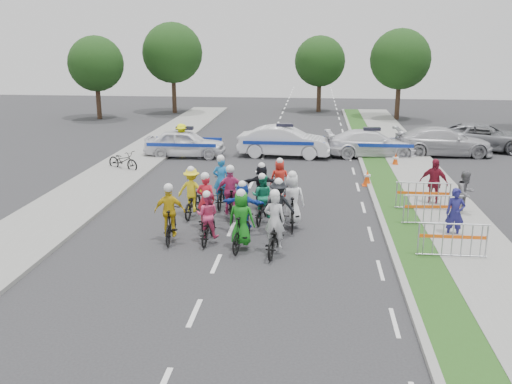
# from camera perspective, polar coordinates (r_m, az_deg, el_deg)

# --- Properties ---
(ground) EXTENTS (90.00, 90.00, 0.00)m
(ground) POSITION_cam_1_polar(r_m,az_deg,el_deg) (16.38, -4.00, -7.17)
(ground) COLOR #28282B
(ground) RESTS_ON ground
(curb_right) EXTENTS (0.20, 60.00, 0.12)m
(curb_right) POSITION_cam_1_polar(r_m,az_deg,el_deg) (20.98, 12.26, -2.20)
(curb_right) COLOR gray
(curb_right) RESTS_ON ground
(grass_strip) EXTENTS (1.20, 60.00, 0.11)m
(grass_strip) POSITION_cam_1_polar(r_m,az_deg,el_deg) (21.07, 14.15, -2.25)
(grass_strip) COLOR #274717
(grass_strip) RESTS_ON ground
(sidewalk_right) EXTENTS (2.40, 60.00, 0.13)m
(sidewalk_right) POSITION_cam_1_polar(r_m,az_deg,el_deg) (21.41, 18.92, -2.32)
(sidewalk_right) COLOR gray
(sidewalk_right) RESTS_ON ground
(sidewalk_left) EXTENTS (3.00, 60.00, 0.13)m
(sidewalk_left) POSITION_cam_1_polar(r_m,az_deg,el_deg) (22.77, -18.15, -1.22)
(sidewalk_left) COLOR gray
(sidewalk_left) RESTS_ON ground
(rider_0) EXTENTS (0.90, 2.02, 1.99)m
(rider_0) POSITION_cam_1_polar(r_m,az_deg,el_deg) (16.91, 1.88, -4.02)
(rider_0) COLOR black
(rider_0) RESTS_ON ground
(rider_1) EXTENTS (0.88, 1.88, 1.91)m
(rider_1) POSITION_cam_1_polar(r_m,az_deg,el_deg) (17.18, -1.46, -3.39)
(rider_1) COLOR black
(rider_1) RESTS_ON ground
(rider_2) EXTENTS (0.73, 1.69, 1.69)m
(rider_2) POSITION_cam_1_polar(r_m,az_deg,el_deg) (17.86, -4.85, -3.07)
(rider_2) COLOR black
(rider_2) RESTS_ON ground
(rider_3) EXTENTS (0.99, 1.85, 1.91)m
(rider_3) POSITION_cam_1_polar(r_m,az_deg,el_deg) (18.04, -8.56, -2.68)
(rider_3) COLOR black
(rider_3) RESTS_ON ground
(rider_4) EXTENTS (1.09, 1.90, 1.89)m
(rider_4) POSITION_cam_1_polar(r_m,az_deg,el_deg) (18.55, 2.26, -2.00)
(rider_4) COLOR black
(rider_4) RESTS_ON ground
(rider_5) EXTENTS (1.45, 1.73, 1.77)m
(rider_5) POSITION_cam_1_polar(r_m,az_deg,el_deg) (18.64, -1.35, -1.85)
(rider_5) COLOR black
(rider_5) RESTS_ON ground
(rider_6) EXTENTS (0.72, 1.93, 1.96)m
(rider_6) POSITION_cam_1_polar(r_m,az_deg,el_deg) (19.15, -4.99, -1.77)
(rider_6) COLOR black
(rider_6) RESTS_ON ground
(rider_7) EXTENTS (0.87, 1.93, 1.99)m
(rider_7) POSITION_cam_1_polar(r_m,az_deg,el_deg) (19.11, 3.61, -1.38)
(rider_7) COLOR black
(rider_7) RESTS_ON ground
(rider_8) EXTENTS (0.82, 1.78, 1.75)m
(rider_8) POSITION_cam_1_polar(r_m,az_deg,el_deg) (19.76, 0.63, -1.13)
(rider_8) COLOR black
(rider_8) RESTS_ON ground
(rider_9) EXTENTS (1.05, 1.94, 1.97)m
(rider_9) POSITION_cam_1_polar(r_m,az_deg,el_deg) (20.05, -2.53, -0.61)
(rider_9) COLOR black
(rider_9) RESTS_ON ground
(rider_10) EXTENTS (1.07, 1.86, 1.85)m
(rider_10) POSITION_cam_1_polar(r_m,az_deg,el_deg) (20.48, -6.40, -0.45)
(rider_10) COLOR black
(rider_10) RESTS_ON ground
(rider_11) EXTENTS (1.42, 1.70, 1.78)m
(rider_11) POSITION_cam_1_polar(r_m,az_deg,el_deg) (21.23, 0.57, 0.32)
(rider_11) COLOR black
(rider_11) RESTS_ON ground
(rider_12) EXTENTS (0.70, 1.98, 2.01)m
(rider_12) POSITION_cam_1_polar(r_m,az_deg,el_deg) (21.53, -3.46, 0.26)
(rider_12) COLOR black
(rider_12) RESTS_ON ground
(rider_13) EXTENTS (0.78, 1.72, 1.77)m
(rider_13) POSITION_cam_1_polar(r_m,az_deg,el_deg) (22.10, 2.38, 0.75)
(rider_13) COLOR black
(rider_13) RESTS_ON ground
(police_car_0) EXTENTS (4.34, 1.84, 1.46)m
(police_car_0) POSITION_cam_1_polar(r_m,az_deg,el_deg) (30.69, -7.10, 4.87)
(police_car_0) COLOR white
(police_car_0) RESTS_ON ground
(police_car_1) EXTENTS (5.01, 2.07, 1.61)m
(police_car_1) POSITION_cam_1_polar(r_m,az_deg,el_deg) (30.55, 2.88, 5.07)
(police_car_1) COLOR white
(police_car_1) RESTS_ON ground
(police_car_2) EXTENTS (5.02, 2.47, 1.41)m
(police_car_2) POSITION_cam_1_polar(r_m,az_deg,el_deg) (31.16, 11.44, 4.79)
(police_car_2) COLOR white
(police_car_2) RESTS_ON ground
(civilian_sedan) EXTENTS (5.30, 2.38, 1.51)m
(civilian_sedan) POSITION_cam_1_polar(r_m,az_deg,el_deg) (32.42, 18.18, 4.82)
(civilian_sedan) COLOR silver
(civilian_sedan) RESTS_ON ground
(civilian_suv) EXTENTS (5.74, 3.63, 1.48)m
(civilian_suv) POSITION_cam_1_polar(r_m,az_deg,el_deg) (34.73, 21.79, 5.12)
(civilian_suv) COLOR slate
(civilian_suv) RESTS_ON ground
(spectator_0) EXTENTS (0.63, 0.44, 1.63)m
(spectator_0) POSITION_cam_1_polar(r_m,az_deg,el_deg) (19.20, 19.30, -2.02)
(spectator_0) COLOR navy
(spectator_0) RESTS_ON ground
(spectator_1) EXTENTS (1.02, 0.99, 1.65)m
(spectator_1) POSITION_cam_1_polar(r_m,az_deg,el_deg) (21.67, 20.20, -0.13)
(spectator_1) COLOR slate
(spectator_1) RESTS_ON ground
(spectator_2) EXTENTS (1.16, 0.92, 1.84)m
(spectator_2) POSITION_cam_1_polar(r_m,az_deg,el_deg) (22.47, 17.35, 0.90)
(spectator_2) COLOR maroon
(spectator_2) RESTS_ON ground
(marshal_hiviz) EXTENTS (1.31, 1.23, 1.78)m
(marshal_hiviz) POSITION_cam_1_polar(r_m,az_deg,el_deg) (30.63, -7.42, 5.14)
(marshal_hiviz) COLOR #F9FF0D
(marshal_hiviz) RESTS_ON ground
(barrier_0) EXTENTS (2.00, 0.51, 1.12)m
(barrier_0) POSITION_cam_1_polar(r_m,az_deg,el_deg) (17.33, 19.02, -4.74)
(barrier_0) COLOR #A5A8AD
(barrier_0) RESTS_ON ground
(barrier_1) EXTENTS (2.03, 0.66, 1.12)m
(barrier_1) POSITION_cam_1_polar(r_m,az_deg,el_deg) (20.10, 17.19, -1.84)
(barrier_1) COLOR #A5A8AD
(barrier_1) RESTS_ON ground
(barrier_2) EXTENTS (2.00, 0.52, 1.12)m
(barrier_2) POSITION_cam_1_polar(r_m,az_deg,el_deg) (21.72, 16.34, -0.50)
(barrier_2) COLOR #A5A8AD
(barrier_2) RESTS_ON ground
(cone_0) EXTENTS (0.40, 0.40, 0.70)m
(cone_0) POSITION_cam_1_polar(r_m,az_deg,el_deg) (25.03, 11.06, 1.39)
(cone_0) COLOR #F24C0C
(cone_0) RESTS_ON ground
(cone_1) EXTENTS (0.40, 0.40, 0.70)m
(cone_1) POSITION_cam_1_polar(r_m,az_deg,el_deg) (28.95, 13.77, 3.12)
(cone_1) COLOR #F24C0C
(cone_1) RESTS_ON ground
(parked_bike) EXTENTS (1.95, 1.43, 0.98)m
(parked_bike) POSITION_cam_1_polar(r_m,az_deg,el_deg) (28.04, -13.16, 3.07)
(parked_bike) COLOR black
(parked_bike) RESTS_ON ground
(tree_0) EXTENTS (4.20, 4.20, 6.30)m
(tree_0) POSITION_cam_1_polar(r_m,az_deg,el_deg) (46.06, -15.73, 12.24)
(tree_0) COLOR #382619
(tree_0) RESTS_ON ground
(tree_1) EXTENTS (4.55, 4.55, 6.82)m
(tree_1) POSITION_cam_1_polar(r_m,az_deg,el_deg) (45.37, 14.24, 12.74)
(tree_1) COLOR #382619
(tree_1) RESTS_ON ground
(tree_3) EXTENTS (4.90, 4.90, 7.35)m
(tree_3) POSITION_cam_1_polar(r_m,az_deg,el_deg) (48.34, -8.34, 13.60)
(tree_3) COLOR #382619
(tree_3) RESTS_ON ground
(tree_4) EXTENTS (4.20, 4.20, 6.30)m
(tree_4) POSITION_cam_1_polar(r_m,az_deg,el_deg) (48.94, 6.41, 12.86)
(tree_4) COLOR #382619
(tree_4) RESTS_ON ground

